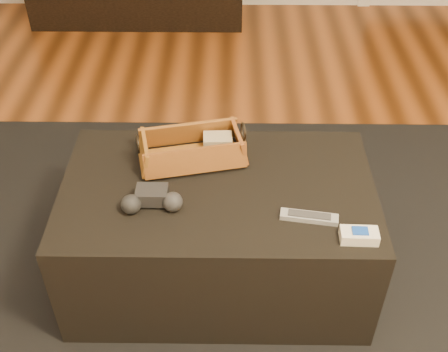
{
  "coord_description": "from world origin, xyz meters",
  "views": [
    {
      "loc": [
        -0.06,
        -1.01,
        1.61
      ],
      "look_at": [
        -0.08,
        0.3,
        0.49
      ],
      "focal_mm": 45.0,
      "sensor_mm": 36.0,
      "label": 1
    }
  ],
  "objects_px": {
    "tv_remote": "(188,158)",
    "silver_remote": "(309,217)",
    "ottoman": "(218,232)",
    "cream_gadget": "(359,235)",
    "game_controller": "(152,200)",
    "wicker_basket": "(192,150)"
  },
  "relations": [
    {
      "from": "tv_remote",
      "to": "silver_remote",
      "type": "height_order",
      "value": "tv_remote"
    },
    {
      "from": "ottoman",
      "to": "tv_remote",
      "type": "xyz_separation_m",
      "value": [
        -0.1,
        0.12,
        0.23
      ]
    },
    {
      "from": "ottoman",
      "to": "silver_remote",
      "type": "xyz_separation_m",
      "value": [
        0.27,
        -0.14,
        0.22
      ]
    },
    {
      "from": "wicker_basket",
      "to": "silver_remote",
      "type": "distance_m",
      "value": 0.46
    },
    {
      "from": "ottoman",
      "to": "wicker_basket",
      "type": "bearing_deg",
      "value": 123.17
    },
    {
      "from": "ottoman",
      "to": "cream_gadget",
      "type": "height_order",
      "value": "cream_gadget"
    },
    {
      "from": "wicker_basket",
      "to": "game_controller",
      "type": "distance_m",
      "value": 0.26
    },
    {
      "from": "tv_remote",
      "to": "cream_gadget",
      "type": "height_order",
      "value": "cream_gadget"
    },
    {
      "from": "game_controller",
      "to": "cream_gadget",
      "type": "relative_size",
      "value": 1.75
    },
    {
      "from": "ottoman",
      "to": "wicker_basket",
      "type": "distance_m",
      "value": 0.3
    },
    {
      "from": "cream_gadget",
      "to": "game_controller",
      "type": "bearing_deg",
      "value": 168.05
    },
    {
      "from": "cream_gadget",
      "to": "wicker_basket",
      "type": "bearing_deg",
      "value": 143.91
    },
    {
      "from": "ottoman",
      "to": "tv_remote",
      "type": "distance_m",
      "value": 0.28
    },
    {
      "from": "wicker_basket",
      "to": "silver_remote",
      "type": "xyz_separation_m",
      "value": [
        0.36,
        -0.28,
        -0.03
      ]
    },
    {
      "from": "ottoman",
      "to": "game_controller",
      "type": "xyz_separation_m",
      "value": [
        -0.2,
        -0.1,
        0.24
      ]
    },
    {
      "from": "wicker_basket",
      "to": "game_controller",
      "type": "relative_size",
      "value": 1.99
    },
    {
      "from": "game_controller",
      "to": "cream_gadget",
      "type": "xyz_separation_m",
      "value": [
        0.6,
        -0.13,
        -0.01
      ]
    },
    {
      "from": "wicker_basket",
      "to": "ottoman",
      "type": "bearing_deg",
      "value": -56.83
    },
    {
      "from": "ottoman",
      "to": "cream_gadget",
      "type": "distance_m",
      "value": 0.52
    },
    {
      "from": "tv_remote",
      "to": "silver_remote",
      "type": "xyz_separation_m",
      "value": [
        0.38,
        -0.26,
        -0.01
      ]
    },
    {
      "from": "wicker_basket",
      "to": "silver_remote",
      "type": "height_order",
      "value": "wicker_basket"
    },
    {
      "from": "silver_remote",
      "to": "cream_gadget",
      "type": "relative_size",
      "value": 1.61
    }
  ]
}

